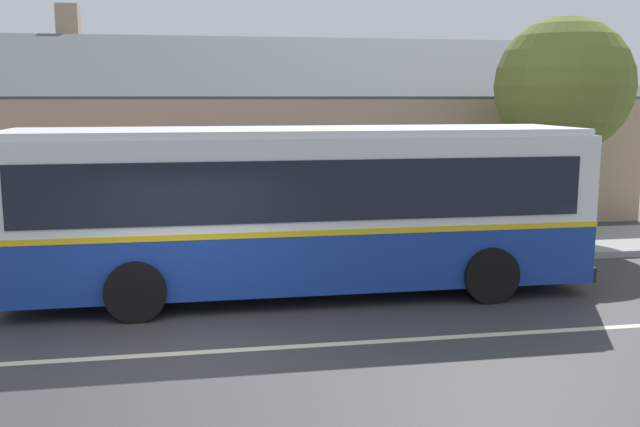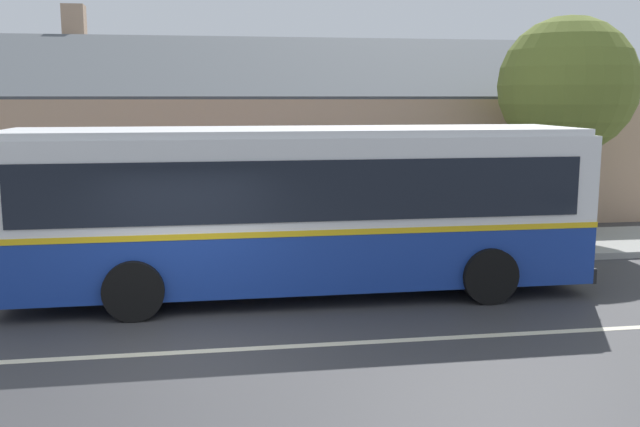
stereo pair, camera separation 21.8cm
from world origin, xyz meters
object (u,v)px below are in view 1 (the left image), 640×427
at_px(transit_bus, 300,205).
at_px(bus_stop_sign, 540,185).
at_px(street_tree_primary, 563,87).
at_px(bench_down_street, 159,236).

relative_size(transit_bus, bus_stop_sign, 4.39).
bearing_deg(street_tree_primary, bench_down_street, -174.12).
distance_m(transit_bus, bus_stop_sign, 6.16).
xyz_separation_m(transit_bus, street_tree_primary, (7.32, 4.07, 2.22)).
bearing_deg(bus_stop_sign, transit_bus, -160.14).
height_order(transit_bus, bus_stop_sign, transit_bus).
height_order(street_tree_primary, bus_stop_sign, street_tree_primary).
relative_size(transit_bus, street_tree_primary, 1.88).
xyz_separation_m(bench_down_street, street_tree_primary, (10.02, 1.03, 3.30)).
bearing_deg(transit_bus, street_tree_primary, 29.10).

